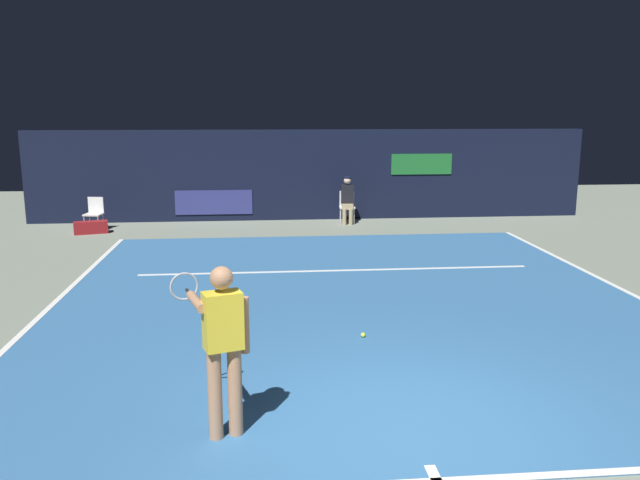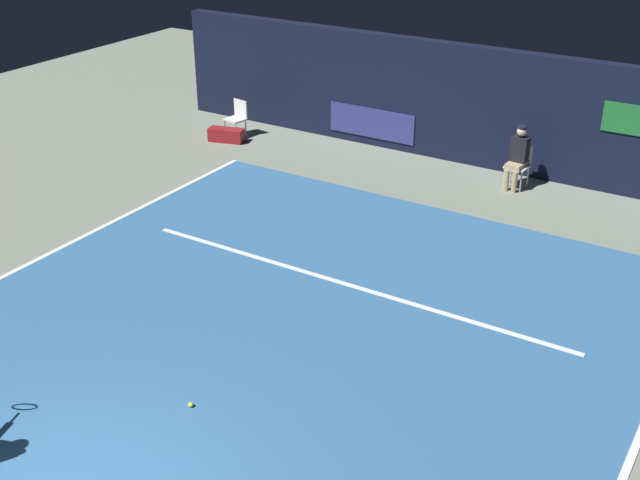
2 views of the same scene
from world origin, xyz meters
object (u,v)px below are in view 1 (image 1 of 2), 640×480
at_px(line_judge_on_chair, 347,199).
at_px(courtside_chair_near, 94,212).
at_px(equipment_bag, 91,227).
at_px(tennis_player, 222,341).
at_px(tennis_ball, 363,335).

height_order(line_judge_on_chair, courtside_chair_near, line_judge_on_chair).
bearing_deg(courtside_chair_near, equipment_bag, -90.26).
relative_size(line_judge_on_chair, courtside_chair_near, 1.50).
bearing_deg(tennis_player, equipment_bag, 110.36).
distance_m(tennis_player, courtside_chair_near, 12.04).
distance_m(courtside_chair_near, equipment_bag, 0.57).
distance_m(tennis_player, tennis_ball, 3.28).
xyz_separation_m(tennis_ball, equipment_bag, (-5.83, 8.30, 0.11)).
bearing_deg(tennis_ball, courtside_chair_near, 123.64).
relative_size(courtside_chair_near, tennis_ball, 12.94).
height_order(tennis_player, courtside_chair_near, tennis_player).
bearing_deg(equipment_bag, tennis_ball, -70.58).
distance_m(line_judge_on_chair, tennis_ball, 9.25).
bearing_deg(tennis_player, tennis_ball, 55.17).
xyz_separation_m(tennis_player, equipment_bag, (-4.04, 10.88, -0.83)).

